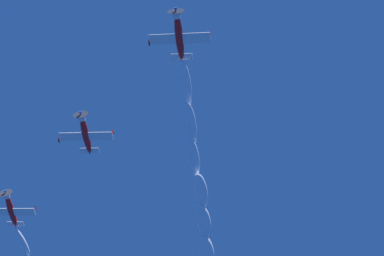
{
  "coord_description": "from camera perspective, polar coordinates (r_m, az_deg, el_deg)",
  "views": [
    {
      "loc": [
        -10.62,
        -33.2,
        1.76
      ],
      "look_at": [
        8.31,
        7.09,
        62.89
      ],
      "focal_mm": 52.59,
      "sensor_mm": 36.0,
      "label": 1
    }
  ],
  "objects": [
    {
      "name": "airplane_lead",
      "position": [
        69.15,
        -1.33,
        9.42
      ],
      "size": [
        7.1,
        6.59,
        2.41
      ],
      "color": "red"
    },
    {
      "name": "airplane_left_wingman",
      "position": [
        78.43,
        -10.76,
        -0.53
      ],
      "size": [
        7.11,
        6.59,
        2.32
      ],
      "color": "red"
    },
    {
      "name": "airplane_right_wingman",
      "position": [
        90.82,
        -17.91,
        -7.82
      ],
      "size": [
        7.11,
        6.62,
        2.54
      ],
      "color": "red"
    },
    {
      "name": "smoke_trail_lead",
      "position": [
        85.6,
        1.32,
        -11.39
      ],
      "size": [
        25.27,
        40.29,
        7.39
      ],
      "color": "white"
    }
  ]
}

